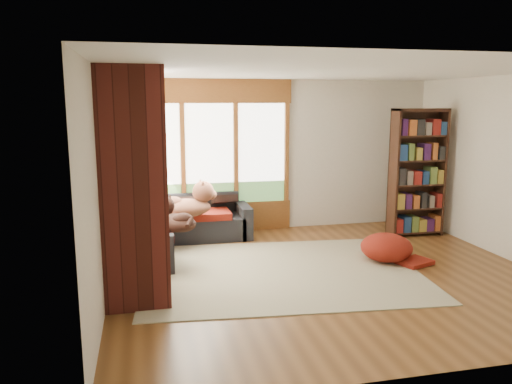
{
  "coord_description": "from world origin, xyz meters",
  "views": [
    {
      "loc": [
        -2.28,
        -5.89,
        2.23
      ],
      "look_at": [
        -0.73,
        0.98,
        0.95
      ],
      "focal_mm": 35.0,
      "sensor_mm": 36.0,
      "label": 1
    }
  ],
  "objects": [
    {
      "name": "floor",
      "position": [
        0.0,
        0.0,
        0.0
      ],
      "size": [
        5.5,
        5.5,
        0.0
      ],
      "primitive_type": "plane",
      "color": "brown",
      "rests_on": "ground"
    },
    {
      "name": "ceiling",
      "position": [
        0.0,
        0.0,
        2.6
      ],
      "size": [
        5.5,
        5.5,
        0.0
      ],
      "primitive_type": "plane",
      "color": "white"
    },
    {
      "name": "wall_back",
      "position": [
        0.0,
        2.5,
        1.3
      ],
      "size": [
        5.5,
        0.04,
        2.6
      ],
      "primitive_type": "cube",
      "color": "silver",
      "rests_on": "ground"
    },
    {
      "name": "wall_front",
      "position": [
        0.0,
        -2.5,
        1.3
      ],
      "size": [
        5.5,
        0.04,
        2.6
      ],
      "primitive_type": "cube",
      "color": "silver",
      "rests_on": "ground"
    },
    {
      "name": "wall_left",
      "position": [
        -2.75,
        0.0,
        1.3
      ],
      "size": [
        0.04,
        5.0,
        2.6
      ],
      "primitive_type": "cube",
      "color": "silver",
      "rests_on": "ground"
    },
    {
      "name": "windows_back",
      "position": [
        -1.2,
        2.47,
        1.35
      ],
      "size": [
        2.82,
        0.1,
        1.9
      ],
      "color": "brown",
      "rests_on": "wall_back"
    },
    {
      "name": "windows_left",
      "position": [
        -2.72,
        1.2,
        1.35
      ],
      "size": [
        0.1,
        2.62,
        1.9
      ],
      "color": "brown",
      "rests_on": "wall_left"
    },
    {
      "name": "roller_blind",
      "position": [
        -2.69,
        2.03,
        1.75
      ],
      "size": [
        0.03,
        0.72,
        0.9
      ],
      "primitive_type": "cube",
      "color": "#6F885C",
      "rests_on": "wall_left"
    },
    {
      "name": "brick_chimney",
      "position": [
        -2.4,
        -0.35,
        1.3
      ],
      "size": [
        0.7,
        0.7,
        2.6
      ],
      "primitive_type": "cube",
      "color": "#471914",
      "rests_on": "ground"
    },
    {
      "name": "sectional_sofa",
      "position": [
        -1.95,
        1.7,
        0.3
      ],
      "size": [
        2.2,
        2.2,
        0.8
      ],
      "rotation": [
        0.0,
        0.0,
        0.04
      ],
      "color": "black",
      "rests_on": "ground"
    },
    {
      "name": "area_rug",
      "position": [
        -0.56,
        0.21,
        0.01
      ],
      "size": [
        3.82,
        3.05,
        0.01
      ],
      "primitive_type": "cube",
      "rotation": [
        0.0,
        0.0,
        -0.09
      ],
      "color": "beige",
      "rests_on": "ground"
    },
    {
      "name": "bookshelf",
      "position": [
        2.14,
        1.53,
        1.06
      ],
      "size": [
        0.91,
        0.3,
        2.12
      ],
      "color": "#381D12",
      "rests_on": "ground"
    },
    {
      "name": "pouf",
      "position": [
        1.02,
        0.34,
        0.21
      ],
      "size": [
        0.8,
        0.8,
        0.39
      ],
      "primitive_type": "ellipsoid",
      "rotation": [
        0.0,
        0.0,
        0.1
      ],
      "color": "maroon",
      "rests_on": "area_rug"
    },
    {
      "name": "dog_tan",
      "position": [
        -1.64,
        1.67,
        0.78
      ],
      "size": [
        0.92,
        0.62,
        0.48
      ],
      "rotation": [
        0.0,
        0.0,
        0.1
      ],
      "color": "brown",
      "rests_on": "sectional_sofa"
    },
    {
      "name": "dog_brindle",
      "position": [
        -1.92,
        0.89,
        0.73
      ],
      "size": [
        0.75,
        0.82,
        0.4
      ],
      "rotation": [
        0.0,
        0.0,
        2.16
      ],
      "color": "black",
      "rests_on": "sectional_sofa"
    },
    {
      "name": "throw_pillows",
      "position": [
        -1.92,
        1.85,
        0.75
      ],
      "size": [
        1.98,
        1.68,
        0.45
      ],
      "color": "black",
      "rests_on": "sectional_sofa"
    }
  ]
}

